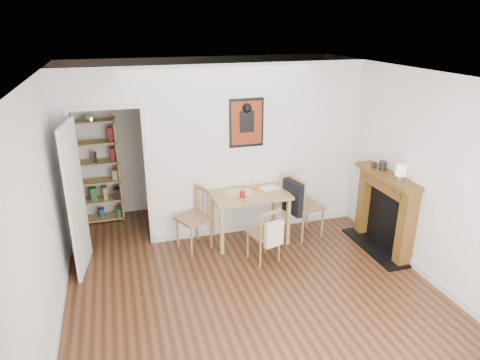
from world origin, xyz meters
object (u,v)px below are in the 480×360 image
object	(u,v)px
chair_left	(194,219)
dining_table	(249,199)
notebook	(270,188)
ceramic_jar_a	(383,166)
bookshelf	(97,172)
fireplace	(386,209)
chair_right	(304,206)
chair_front	(264,234)
red_glass	(243,194)
orange_fruit	(255,186)
ceramic_jar_b	(374,165)
mantel_lamp	(401,171)

from	to	relation	value
chair_left	dining_table	bearing A→B (deg)	0.13
notebook	ceramic_jar_a	bearing A→B (deg)	-26.07
bookshelf	fireplace	size ratio (longest dim) A/B	1.38
chair_right	chair_front	world-z (taller)	chair_right
fireplace	red_glass	world-z (taller)	fireplace
bookshelf	orange_fruit	xyz separation A→B (m)	(2.29, -1.22, -0.04)
dining_table	ceramic_jar_a	bearing A→B (deg)	-19.39
chair_left	notebook	distance (m)	1.23
ceramic_jar_a	dining_table	bearing A→B (deg)	160.61
bookshelf	ceramic_jar_b	xyz separation A→B (m)	(3.88, -1.87, 0.35)
bookshelf	orange_fruit	world-z (taller)	bookshelf
dining_table	orange_fruit	distance (m)	0.24
fireplace	ceramic_jar_b	xyz separation A→B (m)	(-0.08, 0.28, 0.59)
chair_left	ceramic_jar_b	size ratio (longest dim) A/B	10.37
fireplace	red_glass	bearing A→B (deg)	161.95
chair_left	red_glass	distance (m)	0.80
bookshelf	red_glass	bearing A→B (deg)	-37.05
chair_front	red_glass	distance (m)	0.65
mantel_lamp	ceramic_jar_a	xyz separation A→B (m)	(0.04, 0.45, -0.07)
red_glass	ceramic_jar_b	world-z (taller)	ceramic_jar_b
red_glass	bookshelf	bearing A→B (deg)	142.95
orange_fruit	chair_right	bearing A→B (deg)	-19.96
chair_right	dining_table	bearing A→B (deg)	172.32
orange_fruit	chair_front	bearing A→B (deg)	-98.96
chair_front	ceramic_jar_b	size ratio (longest dim) A/B	9.18
red_glass	ceramic_jar_a	bearing A→B (deg)	-14.04
chair_left	red_glass	world-z (taller)	chair_left
bookshelf	chair_left	bearing A→B (deg)	-46.32
ceramic_jar_b	ceramic_jar_a	bearing A→B (deg)	-63.65
red_glass	ceramic_jar_a	xyz separation A→B (m)	(1.93, -0.48, 0.40)
chair_front	bookshelf	distance (m)	2.98
ceramic_jar_b	red_glass	bearing A→B (deg)	169.12
chair_front	mantel_lamp	xyz separation A→B (m)	(1.73, -0.45, 0.89)
chair_left	chair_right	bearing A→B (deg)	-3.79
chair_right	bookshelf	bearing A→B (deg)	153.70
ceramic_jar_a	fireplace	bearing A→B (deg)	-81.91
chair_left	chair_front	size ratio (longest dim) A/B	1.13
chair_left	red_glass	bearing A→B (deg)	-11.51
notebook	dining_table	bearing A→B (deg)	-167.31
chair_front	ceramic_jar_b	distance (m)	1.89
chair_front	ceramic_jar_b	xyz separation A→B (m)	(1.71, 0.12, 0.79)
dining_table	chair_right	bearing A→B (deg)	-7.68
dining_table	chair_left	distance (m)	0.88
chair_left	bookshelf	distance (m)	1.94
bookshelf	fireplace	world-z (taller)	bookshelf
red_glass	mantel_lamp	world-z (taller)	mantel_lamp
fireplace	mantel_lamp	bearing A→B (deg)	-102.18
chair_right	ceramic_jar_b	xyz separation A→B (m)	(0.87, -0.39, 0.70)
chair_right	ceramic_jar_b	bearing A→B (deg)	-24.01
mantel_lamp	ceramic_jar_b	distance (m)	0.58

